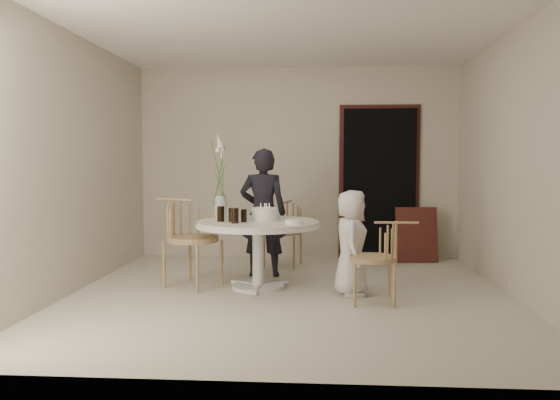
# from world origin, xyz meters

# --- Properties ---
(ground) EXTENTS (4.50, 4.50, 0.00)m
(ground) POSITION_xyz_m (0.00, 0.00, 0.00)
(ground) COLOR silver
(ground) RESTS_ON ground
(room_shell) EXTENTS (4.50, 4.50, 4.50)m
(room_shell) POSITION_xyz_m (0.00, 0.00, 1.62)
(room_shell) COLOR white
(room_shell) RESTS_ON ground
(doorway) EXTENTS (1.00, 0.10, 2.10)m
(doorway) POSITION_xyz_m (1.15, 2.19, 1.05)
(doorway) COLOR black
(doorway) RESTS_ON ground
(door_trim) EXTENTS (1.12, 0.03, 2.22)m
(door_trim) POSITION_xyz_m (1.15, 2.23, 1.11)
(door_trim) COLOR #53231C
(door_trim) RESTS_ON ground
(table) EXTENTS (1.33, 1.33, 0.73)m
(table) POSITION_xyz_m (-0.35, 0.25, 0.62)
(table) COLOR silver
(table) RESTS_ON ground
(picture_frame) EXTENTS (0.58, 0.21, 0.75)m
(picture_frame) POSITION_xyz_m (1.64, 1.95, 0.37)
(picture_frame) COLOR #53231C
(picture_frame) RESTS_ON ground
(chair_far) EXTENTS (0.53, 0.56, 0.85)m
(chair_far) POSITION_xyz_m (-0.14, 1.60, 0.55)
(chair_far) COLOR tan
(chair_far) RESTS_ON ground
(chair_right) EXTENTS (0.49, 0.46, 0.80)m
(chair_right) POSITION_xyz_m (0.93, -0.27, 0.52)
(chair_right) COLOR tan
(chair_right) RESTS_ON ground
(chair_left) EXTENTS (0.71, 0.68, 0.97)m
(chair_left) POSITION_xyz_m (-1.19, 0.35, 0.63)
(chair_left) COLOR tan
(chair_left) RESTS_ON ground
(girl) EXTENTS (0.56, 0.37, 1.52)m
(girl) POSITION_xyz_m (-0.36, 0.90, 0.76)
(girl) COLOR black
(girl) RESTS_ON ground
(boy) EXTENTS (0.36, 0.54, 1.08)m
(boy) POSITION_xyz_m (0.63, 0.02, 0.54)
(boy) COLOR silver
(boy) RESTS_ON ground
(birthday_cake) EXTENTS (0.28, 0.28, 0.19)m
(birthday_cake) POSITION_xyz_m (-0.29, 0.33, 0.80)
(birthday_cake) COLOR white
(birthday_cake) RESTS_ON table
(cola_tumbler_a) EXTENTS (0.07, 0.07, 0.15)m
(cola_tumbler_a) POSITION_xyz_m (-0.62, 0.15, 0.80)
(cola_tumbler_a) COLOR black
(cola_tumbler_a) RESTS_ON table
(cola_tumbler_b) EXTENTS (0.08, 0.08, 0.16)m
(cola_tumbler_b) POSITION_xyz_m (-0.56, 0.02, 0.81)
(cola_tumbler_b) COLOR black
(cola_tumbler_b) RESTS_ON table
(cola_tumbler_c) EXTENTS (0.10, 0.10, 0.16)m
(cola_tumbler_c) POSITION_xyz_m (-0.74, 0.18, 0.81)
(cola_tumbler_c) COLOR black
(cola_tumbler_c) RESTS_ON table
(cola_tumbler_d) EXTENTS (0.08, 0.08, 0.13)m
(cola_tumbler_d) POSITION_xyz_m (-0.49, 0.15, 0.80)
(cola_tumbler_d) COLOR black
(cola_tumbler_d) RESTS_ON table
(plate_stack) EXTENTS (0.20, 0.20, 0.05)m
(plate_stack) POSITION_xyz_m (0.05, -0.03, 0.75)
(plate_stack) COLOR white
(plate_stack) RESTS_ON table
(flower_vase) EXTENTS (0.14, 0.14, 0.95)m
(flower_vase) POSITION_xyz_m (-0.80, 0.52, 1.07)
(flower_vase) COLOR #B9C2BD
(flower_vase) RESTS_ON table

